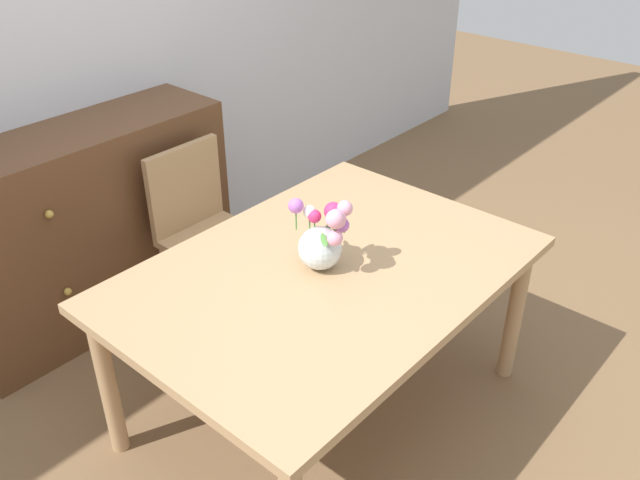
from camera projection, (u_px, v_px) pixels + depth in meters
The scene contains 6 objects.
ground_plane at pixel (325, 407), 2.96m from camera, with size 12.00×12.00×0.00m, color brown.
back_wall at pixel (65, 22), 3.13m from camera, with size 7.00×0.10×2.80m, color silver.
dining_table at pixel (325, 285), 2.62m from camera, with size 1.60×1.13×0.73m.
chair_far at pixel (203, 225), 3.29m from camera, with size 0.42×0.42×0.90m.
dresser at pixel (92, 226), 3.31m from camera, with size 1.40×0.47×1.00m.
flower_vase at pixel (323, 239), 2.52m from camera, with size 0.22×0.24×0.29m.
Camera 1 is at (-1.63, -1.40, 2.17)m, focal length 37.96 mm.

